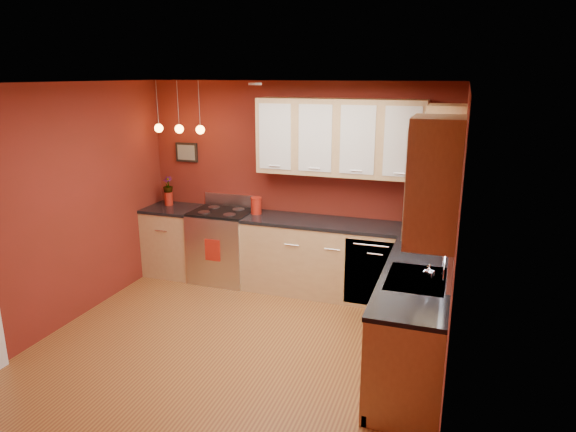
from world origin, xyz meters
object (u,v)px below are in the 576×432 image
(gas_range, at_px, (223,245))
(red_canister, at_px, (256,206))
(sink, at_px, (416,281))
(coffee_maker, at_px, (410,218))
(soap_pump, at_px, (429,274))

(gas_range, bearing_deg, red_canister, 6.01)
(sink, xyz_separation_m, coffee_maker, (-0.22, 1.61, 0.13))
(sink, height_order, red_canister, sink)
(gas_range, relative_size, coffee_maker, 4.85)
(coffee_maker, bearing_deg, sink, -70.79)
(coffee_maker, bearing_deg, red_canister, -166.79)
(coffee_maker, distance_m, soap_pump, 1.72)
(gas_range, xyz_separation_m, red_canister, (0.47, 0.05, 0.57))
(red_canister, distance_m, coffee_maker, 1.93)
(gas_range, distance_m, coffee_maker, 2.47)
(sink, relative_size, coffee_maker, 3.06)
(gas_range, bearing_deg, sink, -29.78)
(gas_range, height_order, red_canister, red_canister)
(gas_range, bearing_deg, coffee_maker, 2.64)
(red_canister, bearing_deg, sink, -35.77)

